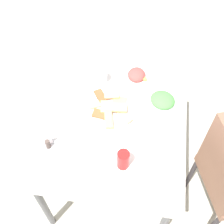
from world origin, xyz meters
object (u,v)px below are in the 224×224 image
object	(u,v)px
paper_napkin	(68,164)
fork	(65,163)
dining_table	(115,125)
soda_can	(123,160)
salad_plate_greens	(137,75)
pide_platter	(108,109)
spoon	(71,164)
salad_plate_rice	(163,101)
condiment_caddy	(49,144)
drinking_glass	(101,76)

from	to	relation	value
paper_napkin	fork	xyz separation A→B (m)	(0.00, -0.02, 0.00)
dining_table	soda_can	bearing A→B (deg)	17.34
salad_plate_greens	fork	bearing A→B (deg)	-22.94
pide_platter	soda_can	world-z (taller)	soda_can
dining_table	spoon	size ratio (longest dim) A/B	6.18
fork	paper_napkin	bearing A→B (deg)	68.07
salad_plate_rice	soda_can	size ratio (longest dim) A/B	1.96
condiment_caddy	dining_table	bearing A→B (deg)	127.88
salad_plate_greens	condiment_caddy	size ratio (longest dim) A/B	1.82
pide_platter	drinking_glass	bearing A→B (deg)	-158.89
soda_can	paper_napkin	distance (m)	0.30
drinking_glass	condiment_caddy	bearing A→B (deg)	-19.18
salad_plate_rice	spoon	distance (m)	0.70
dining_table	fork	distance (m)	0.42
soda_can	drinking_glass	distance (m)	0.64
salad_plate_rice	condiment_caddy	distance (m)	0.74
salad_plate_greens	paper_napkin	bearing A→B (deg)	-21.71
salad_plate_greens	fork	world-z (taller)	salad_plate_greens
salad_plate_greens	spoon	xyz separation A→B (m)	(0.72, -0.27, -0.02)
salad_plate_rice	dining_table	bearing A→B (deg)	-58.35
soda_can	dining_table	bearing A→B (deg)	-162.66
salad_plate_rice	condiment_caddy	size ratio (longest dim) A/B	2.13
fork	drinking_glass	bearing A→B (deg)	151.45
soda_can	paper_napkin	size ratio (longest dim) A/B	0.97
dining_table	fork	world-z (taller)	fork
soda_can	fork	size ratio (longest dim) A/B	0.66
paper_napkin	fork	bearing A→B (deg)	-90.00
dining_table	paper_napkin	xyz separation A→B (m)	(0.35, -0.20, 0.08)
paper_napkin	spoon	distance (m)	0.02
drinking_glass	fork	bearing A→B (deg)	-6.62
pide_platter	drinking_glass	distance (m)	0.26
pide_platter	spoon	size ratio (longest dim) A/B	1.85
paper_napkin	salad_plate_rice	bearing A→B (deg)	137.84
salad_plate_rice	spoon	size ratio (longest dim) A/B	1.37
pide_platter	salad_plate_rice	size ratio (longest dim) A/B	1.35
paper_napkin	condiment_caddy	bearing A→B (deg)	-125.70
salad_plate_rice	paper_napkin	xyz separation A→B (m)	(0.52, -0.48, -0.02)
condiment_caddy	spoon	bearing A→B (deg)	57.65
spoon	condiment_caddy	bearing A→B (deg)	-148.42
drinking_glass	condiment_caddy	size ratio (longest dim) A/B	0.98
pide_platter	dining_table	bearing A→B (deg)	42.67
salad_plate_rice	drinking_glass	bearing A→B (deg)	-105.84
pide_platter	salad_plate_greens	xyz separation A→B (m)	(-0.31, 0.14, 0.01)
dining_table	drinking_glass	distance (m)	0.35
salad_plate_greens	dining_table	bearing A→B (deg)	-13.70
salad_plate_greens	spoon	size ratio (longest dim) A/B	1.17
dining_table	spoon	world-z (taller)	spoon
spoon	drinking_glass	bearing A→B (deg)	150.49
condiment_caddy	fork	bearing A→B (deg)	50.29
dining_table	paper_napkin	size ratio (longest dim) A/B	8.57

